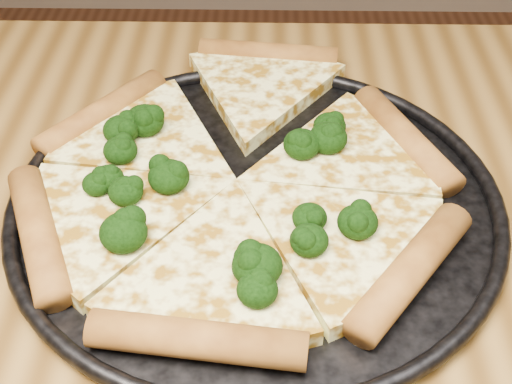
{
  "coord_description": "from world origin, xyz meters",
  "views": [
    {
      "loc": [
        0.1,
        -0.28,
        1.12
      ],
      "look_at": [
        0.09,
        0.14,
        0.77
      ],
      "focal_mm": 48.85,
      "sensor_mm": 36.0,
      "label": 1
    }
  ],
  "objects": [
    {
      "name": "pizza_pan",
      "position": [
        0.09,
        0.14,
        0.76
      ],
      "size": [
        0.39,
        0.39,
        0.02
      ],
      "color": "black",
      "rests_on": "dining_table"
    },
    {
      "name": "pizza",
      "position": [
        0.07,
        0.16,
        0.77
      ],
      "size": [
        0.37,
        0.4,
        0.03
      ],
      "rotation": [
        0.0,
        0.0,
        -0.12
      ],
      "color": "#FFFB9C",
      "rests_on": "pizza_pan"
    },
    {
      "name": "broccoli_florets",
      "position": [
        0.06,
        0.13,
        0.78
      ],
      "size": [
        0.22,
        0.22,
        0.03
      ],
      "color": "black",
      "rests_on": "pizza"
    }
  ]
}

